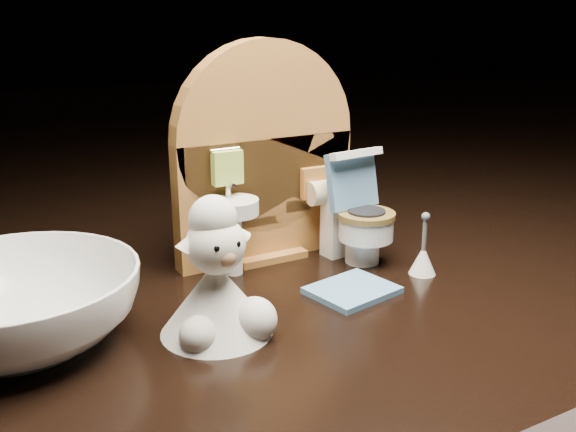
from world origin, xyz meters
The scene contains 6 objects.
backdrop_panel centered at (0.00, 0.06, 0.07)m, with size 0.13×0.05×0.15m.
toy_toilet centered at (0.05, 0.03, 0.03)m, with size 0.04×0.05×0.08m.
bath_mat centered at (0.02, -0.02, 0.00)m, with size 0.05×0.04×0.00m, color #5485B2.
toilet_brush centered at (0.08, -0.01, 0.01)m, with size 0.02×0.02×0.04m.
plush_lamb centered at (-0.07, -0.03, 0.03)m, with size 0.06×0.06×0.08m.
ceramic_bowl centered at (-0.17, 0.02, 0.02)m, with size 0.13×0.13×0.04m, color white.
Camera 1 is at (-0.19, -0.32, 0.17)m, focal length 40.00 mm.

